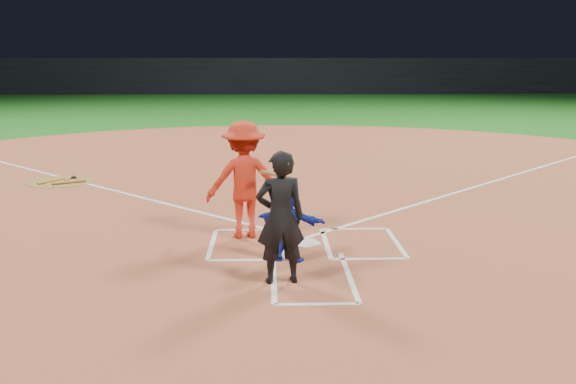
{
  "coord_description": "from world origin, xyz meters",
  "views": [
    {
      "loc": [
        -0.62,
        -10.6,
        3.12
      ],
      "look_at": [
        -0.3,
        -0.4,
        1.0
      ],
      "focal_mm": 40.0,
      "sensor_mm": 36.0,
      "label": 1
    }
  ],
  "objects_px": {
    "catcher": "(289,224)",
    "batter_at_plate": "(244,180)",
    "umpire": "(280,217)",
    "on_deck_circle": "(61,182)",
    "home_plate": "(305,243)"
  },
  "relations": [
    {
      "from": "catcher",
      "to": "batter_at_plate",
      "type": "height_order",
      "value": "batter_at_plate"
    },
    {
      "from": "umpire",
      "to": "batter_at_plate",
      "type": "distance_m",
      "value": 2.46
    },
    {
      "from": "umpire",
      "to": "on_deck_circle",
      "type": "bearing_deg",
      "value": -63.71
    },
    {
      "from": "catcher",
      "to": "umpire",
      "type": "xyz_separation_m",
      "value": [
        -0.15,
        -0.97,
        0.34
      ]
    },
    {
      "from": "catcher",
      "to": "umpire",
      "type": "relative_size",
      "value": 0.64
    },
    {
      "from": "umpire",
      "to": "batter_at_plate",
      "type": "height_order",
      "value": "batter_at_plate"
    },
    {
      "from": "home_plate",
      "to": "catcher",
      "type": "relative_size",
      "value": 0.5
    },
    {
      "from": "catcher",
      "to": "umpire",
      "type": "bearing_deg",
      "value": 104.16
    },
    {
      "from": "on_deck_circle",
      "to": "batter_at_plate",
      "type": "xyz_separation_m",
      "value": [
        4.94,
        -5.36,
        1.03
      ]
    },
    {
      "from": "home_plate",
      "to": "umpire",
      "type": "relative_size",
      "value": 0.32
    },
    {
      "from": "on_deck_circle",
      "to": "catcher",
      "type": "bearing_deg",
      "value": -50.05
    },
    {
      "from": "on_deck_circle",
      "to": "umpire",
      "type": "xyz_separation_m",
      "value": [
        5.53,
        -7.75,
        0.94
      ]
    },
    {
      "from": "on_deck_circle",
      "to": "catcher",
      "type": "height_order",
      "value": "catcher"
    },
    {
      "from": "on_deck_circle",
      "to": "home_plate",
      "type": "bearing_deg",
      "value": -44.25
    },
    {
      "from": "on_deck_circle",
      "to": "umpire",
      "type": "distance_m",
      "value": 9.57
    }
  ]
}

